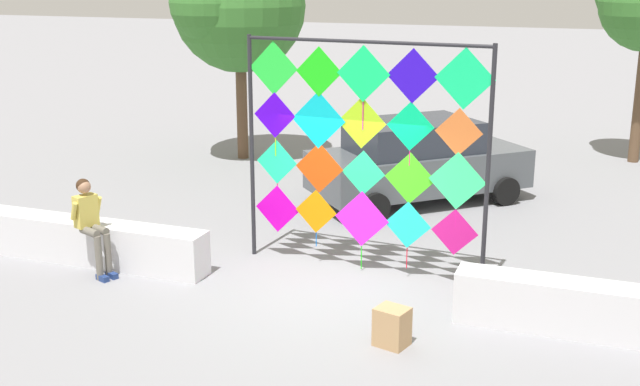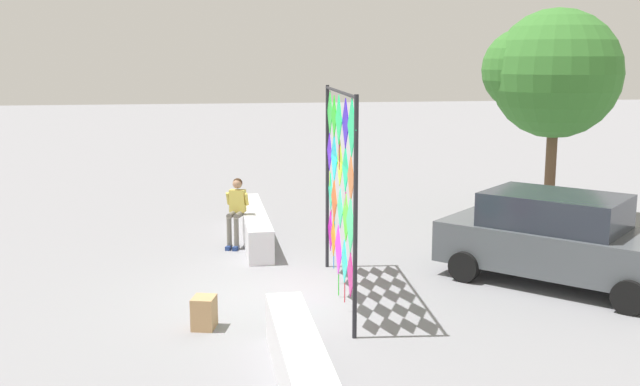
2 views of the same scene
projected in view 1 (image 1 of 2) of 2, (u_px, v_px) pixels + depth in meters
The scene contains 8 objects.
ground at pixel (328, 291), 12.34m from camera, with size 120.00×120.00×0.00m, color gray.
plaza_ledge_left at pixel (85, 241), 13.47m from camera, with size 4.47×0.54×0.73m, color silver.
plaza_ledge_right at pixel (624, 315), 10.60m from camera, with size 4.47×0.54×0.73m, color silver.
kite_display_rack at pixel (363, 140), 12.56m from camera, with size 4.06×0.33×3.77m.
seated_vendor at pixel (91, 219), 12.76m from camera, with size 0.75×0.60×1.58m.
parked_car at pixel (417, 161), 16.86m from camera, with size 4.61×4.52×1.75m.
cardboard_box_large at pixel (392, 327), 10.48m from camera, with size 0.41×0.35×0.52m, color tan.
tree_far_right at pixel (232, 8), 19.84m from camera, with size 3.34×3.51×5.58m.
Camera 1 is at (3.89, -10.79, 4.79)m, focal length 44.91 mm.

